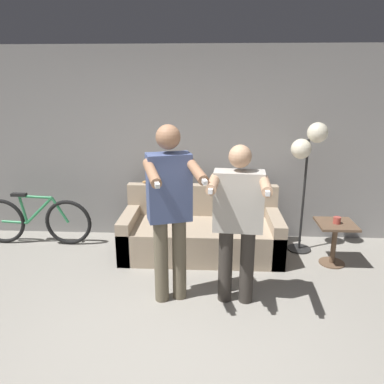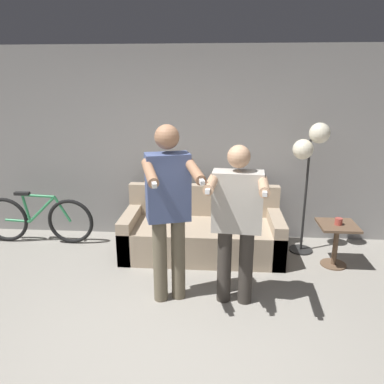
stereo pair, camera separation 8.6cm
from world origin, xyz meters
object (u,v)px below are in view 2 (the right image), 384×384
cup (339,221)px  cat (166,179)px  side_table (337,236)px  couch (202,234)px  floor_lamp (310,150)px  person_right (237,215)px  bicycle (38,220)px  person_left (168,204)px

cup → cat: bearing=165.1°
cat → cup: (2.11, -0.56, -0.32)m
cat → side_table: 2.24m
cup → couch: bearing=171.5°
cat → floor_lamp: (1.81, -0.17, 0.45)m
cup → side_table: bearing=85.7°
person_right → floor_lamp: floor_lamp is taller
cat → bicycle: 1.85m
couch → cup: 1.65m
person_right → floor_lamp: size_ratio=0.95×
floor_lamp → side_table: size_ratio=3.15×
cat → cup: 2.21m
person_right → cat: bearing=126.2°
couch → person_left: 1.36m
side_table → bicycle: size_ratio=0.34×
person_right → cat: person_right is taller
couch → bicycle: (-2.26, 0.17, 0.07)m
person_left → cup: 2.12m
person_right → person_left: bearing=-175.6°
couch → floor_lamp: 1.70m
cat → floor_lamp: bearing=-5.4°
couch → person_left: person_left is taller
person_left → cup: person_left is taller
side_table → cat: bearing=165.5°
couch → cat: bearing=147.4°
couch → bicycle: bearing=175.8°
couch → cat: 0.87m
couch → person_right: (0.37, -1.10, 0.66)m
side_table → bicycle: bicycle is taller
person_left → side_table: person_left is taller
person_right → bicycle: bearing=158.8°
person_left → bicycle: bearing=130.0°
person_right → bicycle: 2.98m
person_left → person_right: bearing=-17.5°
side_table → person_right: bearing=-144.7°
side_table → cup: size_ratio=6.18×
person_left → bicycle: (-1.98, 1.27, -0.69)m
cat → bicycle: size_ratio=0.31×
couch → cup: size_ratio=23.17×
bicycle → couch: bearing=-4.2°
person_right → cat: size_ratio=3.28×
person_right → floor_lamp: (0.93, 1.25, 0.41)m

